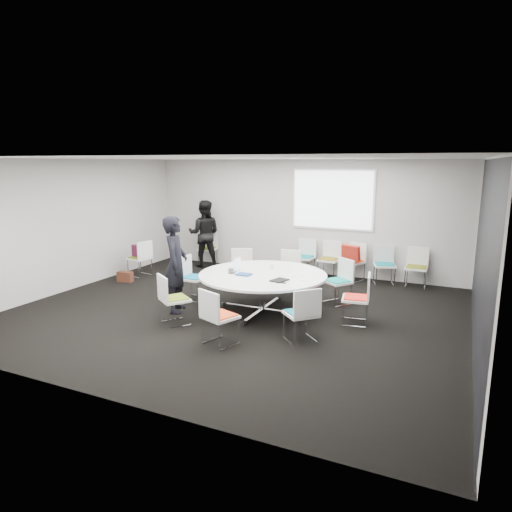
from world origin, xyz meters
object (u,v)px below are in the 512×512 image
at_px(chair_back_b, 329,267).
at_px(chair_spare_left, 140,265).
at_px(maroon_bag, 139,251).
at_px(chair_ring_d, 241,277).
at_px(chair_ring_f, 174,309).
at_px(conference_table, 263,283).
at_px(laptop, 235,271).
at_px(chair_back_a, 304,264).
at_px(chair_back_d, 384,272).
at_px(chair_ring_g, 220,327).
at_px(cup, 271,266).
at_px(chair_ring_h, 301,324).
at_px(chair_ring_a, 356,308).
at_px(chair_ring_e, 194,286).
at_px(chair_person_back, 208,255).
at_px(chair_back_e, 416,275).
at_px(brown_bag, 125,277).
at_px(person_main, 176,264).
at_px(person_back, 204,234).
at_px(chair_ring_c, 288,279).
at_px(chair_ring_b, 338,290).

height_order(chair_back_b, chair_spare_left, same).
bearing_deg(maroon_bag, chair_ring_d, -0.98).
bearing_deg(chair_ring_f, conference_table, 83.54).
distance_m(chair_ring_f, laptop, 1.37).
distance_m(chair_back_a, chair_back_d, 1.92).
xyz_separation_m(chair_ring_g, laptop, (-0.57, 1.62, 0.47)).
xyz_separation_m(chair_spare_left, cup, (3.79, -0.80, 0.50)).
bearing_deg(chair_ring_h, chair_ring_f, 139.07).
bearing_deg(chair_ring_a, chair_ring_e, 79.72).
height_order(chair_back_b, chair_person_back, same).
height_order(chair_ring_d, chair_spare_left, same).
distance_m(chair_back_e, brown_bag, 6.60).
height_order(chair_ring_f, chair_back_e, same).
bearing_deg(chair_back_b, person_main, 66.31).
xyz_separation_m(person_main, maroon_bag, (-2.34, 1.84, -0.27)).
relative_size(conference_table, person_back, 1.33).
bearing_deg(chair_ring_g, conference_table, 112.35).
bearing_deg(conference_table, person_main, -157.50).
distance_m(chair_ring_c, chair_ring_e, 2.02).
relative_size(chair_back_b, maroon_bag, 2.20).
bearing_deg(chair_ring_a, conference_table, 83.82).
distance_m(chair_spare_left, brown_bag, 0.60).
relative_size(chair_back_b, chair_back_d, 1.00).
height_order(chair_ring_b, chair_ring_g, same).
distance_m(conference_table, cup, 0.48).
bearing_deg(chair_back_e, chair_back_d, 1.37).
xyz_separation_m(conference_table, chair_ring_h, (1.12, -1.05, -0.28)).
bearing_deg(chair_ring_a, chair_ring_d, 58.88).
distance_m(chair_back_e, cup, 3.53).
height_order(conference_table, chair_back_d, chair_back_d).
distance_m(chair_ring_h, chair_spare_left, 5.42).
bearing_deg(chair_ring_d, chair_back_e, -173.35).
height_order(chair_ring_f, person_back, person_back).
distance_m(chair_back_b, chair_spare_left, 4.57).
bearing_deg(maroon_bag, cup, -11.88).
bearing_deg(chair_ring_a, laptop, 84.84).
bearing_deg(chair_ring_a, chair_ring_h, 143.22).
xyz_separation_m(chair_ring_c, chair_ring_f, (-1.04, -2.69, 0.00)).
distance_m(chair_back_b, laptop, 3.23).
height_order(chair_ring_b, chair_ring_d, same).
xyz_separation_m(chair_back_a, chair_spare_left, (-3.59, -1.75, 0.00)).
bearing_deg(chair_ring_e, chair_ring_g, 41.85).
height_order(person_main, laptop, person_main).
height_order(chair_ring_h, brown_bag, chair_ring_h).
bearing_deg(chair_back_d, chair_back_a, -18.85).
bearing_deg(laptop, chair_ring_c, -44.81).
bearing_deg(chair_spare_left, maroon_bag, 90.00).
distance_m(chair_ring_d, person_main, 1.95).
bearing_deg(chair_back_b, maroon_bag, 26.54).
xyz_separation_m(chair_ring_b, maroon_bag, (-4.95, 0.15, 0.34)).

